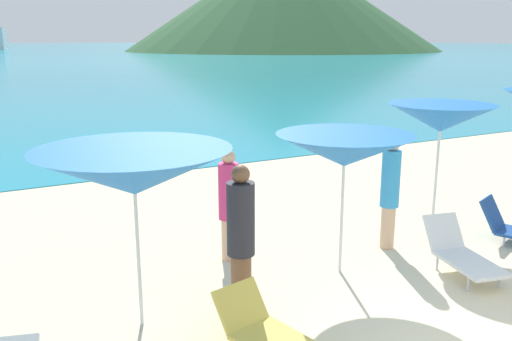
{
  "coord_description": "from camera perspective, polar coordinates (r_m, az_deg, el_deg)",
  "views": [
    {
      "loc": [
        -4.41,
        -3.11,
        3.34
      ],
      "look_at": [
        -0.26,
        4.59,
        1.2
      ],
      "focal_mm": 38.0,
      "sensor_mm": 36.0,
      "label": 1
    }
  ],
  "objects": [
    {
      "name": "ground_plane",
      "position": [
        14.27,
        -9.42,
        -0.61
      ],
      "size": [
        50.0,
        100.0,
        0.3
      ],
      "primitive_type": "cube",
      "color": "beige"
    },
    {
      "name": "umbrella_1",
      "position": [
        6.21,
        -12.75,
        -0.14
      ],
      "size": [
        2.46,
        2.46,
        2.15
      ],
      "color": "silver",
      "rests_on": "ground_plane"
    },
    {
      "name": "umbrella_2",
      "position": [
        7.64,
        9.29,
        2.11
      ],
      "size": [
        1.94,
        1.94,
        2.05
      ],
      "color": "silver",
      "rests_on": "ground_plane"
    },
    {
      "name": "umbrella_3",
      "position": [
        9.82,
        18.88,
        5.25
      ],
      "size": [
        1.8,
        1.8,
        2.26
      ],
      "color": "silver",
      "rests_on": "ground_plane"
    },
    {
      "name": "lounge_chair_1",
      "position": [
        6.07,
        1.31,
        -16.76
      ],
      "size": [
        0.91,
        1.47,
        0.63
      ],
      "rotation": [
        0.0,
        0.0,
        0.23
      ],
      "color": "#D8BF4C",
      "rests_on": "ground_plane"
    },
    {
      "name": "lounge_chair_3",
      "position": [
        8.47,
        20.76,
        -8.09
      ],
      "size": [
        0.87,
        1.48,
        0.73
      ],
      "rotation": [
        0.0,
        0.0,
        -0.23
      ],
      "color": "white",
      "rests_on": "ground_plane"
    },
    {
      "name": "beachgoer_0",
      "position": [
        8.22,
        -2.89,
        -3.34
      ],
      "size": [
        0.31,
        0.31,
        1.73
      ],
      "rotation": [
        0.0,
        0.0,
        4.43
      ],
      "color": "#DBAA84",
      "rests_on": "ground_plane"
    },
    {
      "name": "beachgoer_1",
      "position": [
        8.92,
        13.92,
        -1.88
      ],
      "size": [
        0.3,
        0.3,
        1.85
      ],
      "rotation": [
        0.0,
        0.0,
        0.26
      ],
      "color": "#DBAA84",
      "rests_on": "ground_plane"
    },
    {
      "name": "beachgoer_2",
      "position": [
        6.76,
        -1.6,
        -6.63
      ],
      "size": [
        0.35,
        0.35,
        1.86
      ],
      "rotation": [
        0.0,
        0.0,
        0.22
      ],
      "color": "brown",
      "rests_on": "ground_plane"
    }
  ]
}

